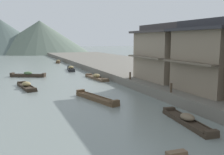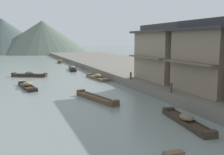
# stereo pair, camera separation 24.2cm
# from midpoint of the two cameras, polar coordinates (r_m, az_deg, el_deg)

# --- Properties ---
(riverbank_right) EXTENTS (18.00, 110.00, 0.92)m
(riverbank_right) POSITION_cam_midpoint_polar(r_m,az_deg,el_deg) (40.79, 9.78, 1.54)
(riverbank_right) COLOR #6B665B
(riverbank_right) RESTS_ON ground
(boat_moored_nearest) EXTENTS (1.58, 5.31, 0.69)m
(boat_moored_nearest) POSITION_cam_midpoint_polar(r_m,az_deg,el_deg) (16.99, 16.94, -9.39)
(boat_moored_nearest) COLOR #33281E
(boat_moored_nearest) RESTS_ON ground
(boat_moored_second) EXTENTS (1.88, 5.34, 0.80)m
(boat_moored_second) POSITION_cam_midpoint_polar(r_m,az_deg,el_deg) (45.16, -8.83, 1.99)
(boat_moored_second) COLOR #232326
(boat_moored_second) RESTS_ON ground
(boat_moored_third) EXTENTS (1.63, 5.88, 0.73)m
(boat_moored_third) POSITION_cam_midpoint_polar(r_m,az_deg,el_deg) (34.69, -3.13, 0.05)
(boat_moored_third) COLOR brown
(boat_moored_third) RESTS_ON ground
(boat_moored_far) EXTENTS (1.69, 3.78, 0.71)m
(boat_moored_far) POSITION_cam_midpoint_polar(r_m,az_deg,el_deg) (60.66, -11.62, 3.56)
(boat_moored_far) COLOR brown
(boat_moored_far) RESTS_ON ground
(boat_midriver_drifting) EXTENTS (1.89, 5.44, 0.73)m
(boat_midriver_drifting) POSITION_cam_midpoint_polar(r_m,az_deg,el_deg) (29.73, -18.48, -1.79)
(boat_midriver_drifting) COLOR #33281E
(boat_midriver_drifting) RESTS_ON ground
(boat_midriver_upstream) EXTENTS (2.32, 5.84, 0.53)m
(boat_midriver_upstream) POSITION_cam_midpoint_polar(r_m,az_deg,el_deg) (22.55, -3.31, -4.74)
(boat_midriver_upstream) COLOR brown
(boat_midriver_upstream) RESTS_ON ground
(boat_upstream_distant) EXTENTS (5.00, 3.22, 0.78)m
(boat_upstream_distant) POSITION_cam_midpoint_polar(r_m,az_deg,el_deg) (38.73, -18.10, 0.58)
(boat_upstream_distant) COLOR #33281E
(boat_upstream_distant) RESTS_ON ground
(house_waterfront_second) EXTENTS (5.67, 6.75, 6.14)m
(house_waterfront_second) POSITION_cam_midpoint_polar(r_m,az_deg,el_deg) (22.99, 22.33, 4.36)
(house_waterfront_second) COLOR #7F705B
(house_waterfront_second) RESTS_ON riverbank_right
(house_waterfront_tall) EXTENTS (6.04, 7.41, 6.14)m
(house_waterfront_tall) POSITION_cam_midpoint_polar(r_m,az_deg,el_deg) (28.68, 12.65, 5.48)
(house_waterfront_tall) COLOR gray
(house_waterfront_tall) RESTS_ON riverbank_right
(mooring_post_dock_mid) EXTENTS (0.20, 0.20, 0.80)m
(mooring_post_dock_mid) POSITION_cam_midpoint_polar(r_m,az_deg,el_deg) (21.88, 13.62, -2.31)
(mooring_post_dock_mid) COLOR #473828
(mooring_post_dock_mid) RESTS_ON riverbank_right
(mooring_post_dock_far) EXTENTS (0.20, 0.20, 0.81)m
(mooring_post_dock_far) POSITION_cam_midpoint_polar(r_m,az_deg,el_deg) (28.57, 4.53, 0.41)
(mooring_post_dock_far) COLOR #473828
(mooring_post_dock_far) RESTS_ON riverbank_right
(hill_far_west) EXTENTS (41.09, 41.09, 13.32)m
(hill_far_west) POSITION_cam_midpoint_polar(r_m,az_deg,el_deg) (110.30, -15.46, 8.92)
(hill_far_west) COLOR #5B6B5B
(hill_far_west) RESTS_ON ground
(hill_far_centre) EXTENTS (40.53, 40.53, 14.13)m
(hill_far_centre) POSITION_cam_midpoint_polar(r_m,az_deg,el_deg) (114.53, -23.60, 8.70)
(hill_far_centre) COLOR #4C5B56
(hill_far_centre) RESTS_ON ground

